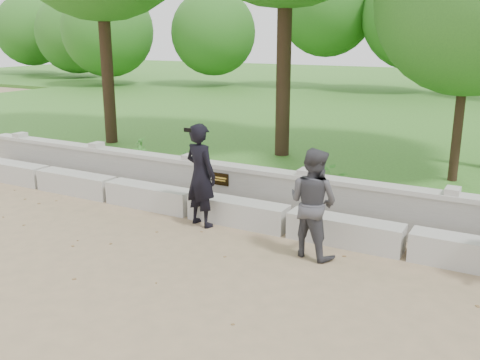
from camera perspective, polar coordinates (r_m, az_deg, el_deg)
name	(u,v)px	position (r m, az deg, el deg)	size (l,w,h in m)	color
ground	(126,249)	(8.84, -12.05, -7.24)	(80.00, 80.00, 0.00)	#A08662
lawn	(369,121)	(21.08, 13.58, 6.14)	(40.00, 22.00, 0.25)	#366122
concrete_bench	(192,204)	(10.18, -5.17, -2.57)	(11.90, 0.45, 0.45)	beige
parapet_wall	(211,183)	(10.67, -3.10, -0.34)	(12.50, 0.35, 0.90)	#B5B3AB
man_main	(201,175)	(9.47, -4.22, 0.51)	(0.77, 0.70, 1.86)	black
visitor_left	(313,203)	(8.23, 7.78, -2.42)	(0.96, 0.83, 1.71)	#404045
shrub_a	(140,159)	(12.55, -10.64, 2.24)	(0.32, 0.22, 0.61)	#387E2A
shrub_b	(181,165)	(11.86, -6.27, 1.60)	(0.33, 0.26, 0.59)	#387E2A
shrub_c	(336,184)	(10.28, 10.19, -0.47)	(0.60, 0.52, 0.67)	#387E2A
shrub_d	(141,149)	(13.58, -10.50, 3.26)	(0.35, 0.31, 0.63)	#387E2A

